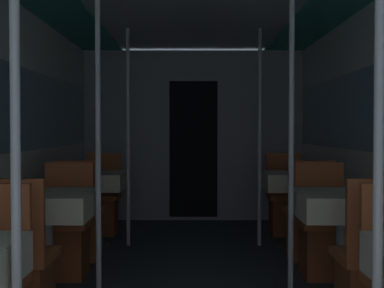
{
  "coord_description": "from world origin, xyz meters",
  "views": [
    {
      "loc": [
        -0.02,
        -1.03,
        1.21
      ],
      "look_at": [
        -0.04,
        3.13,
        1.1
      ],
      "focal_mm": 50.0,
      "sensor_mm": 36.0,
      "label": 1
    }
  ],
  "objects_px": {
    "chair_left_near_1": "(21,282)",
    "chair_left_far_2": "(104,209)",
    "dining_table_left_1": "(48,209)",
    "chair_right_near_1": "(375,282)",
    "dining_table_right_1": "(347,210)",
    "chair_right_far_2": "(288,209)",
    "support_pole_left_1": "(101,141)",
    "support_pole_left_0": "(18,152)",
    "chair_right_near_2": "(310,228)",
    "support_pole_right_0": "(381,152)",
    "chair_left_far_1": "(68,241)",
    "support_pole_left_2": "(130,137)",
    "chair_right_far_1": "(326,241)",
    "support_pole_right_1": "(294,141)",
    "dining_table_left_2": "(94,184)",
    "chair_left_near_2": "(82,228)",
    "support_pole_right_2": "(262,137)",
    "dining_table_right_2": "(298,184)"
  },
  "relations": [
    {
      "from": "support_pole_left_2",
      "to": "support_pole_right_0",
      "type": "height_order",
      "value": "same"
    },
    {
      "from": "chair_left_far_1",
      "to": "dining_table_right_2",
      "type": "xyz_separation_m",
      "value": [
        2.13,
        1.18,
        0.35
      ]
    },
    {
      "from": "chair_left_near_1",
      "to": "chair_right_near_2",
      "type": "distance_m",
      "value": 2.77
    },
    {
      "from": "chair_left_near_1",
      "to": "support_pole_left_2",
      "type": "xyz_separation_m",
      "value": [
        0.38,
        2.36,
        0.84
      ]
    },
    {
      "from": "support_pole_right_0",
      "to": "chair_left_near_1",
      "type": "bearing_deg",
      "value": 146.1
    },
    {
      "from": "support_pole_left_1",
      "to": "dining_table_right_2",
      "type": "relative_size",
      "value": 2.96
    },
    {
      "from": "chair_left_near_1",
      "to": "chair_right_far_2",
      "type": "relative_size",
      "value": 1.0
    },
    {
      "from": "support_pole_left_0",
      "to": "chair_right_near_1",
      "type": "distance_m",
      "value": 2.27
    },
    {
      "from": "support_pole_left_1",
      "to": "chair_right_near_1",
      "type": "xyz_separation_m",
      "value": [
        1.75,
        -0.59,
        -0.84
      ]
    },
    {
      "from": "dining_table_left_2",
      "to": "chair_right_far_1",
      "type": "height_order",
      "value": "chair_right_far_1"
    },
    {
      "from": "dining_table_left_2",
      "to": "chair_left_far_2",
      "type": "relative_size",
      "value": 0.82
    },
    {
      "from": "chair_left_far_1",
      "to": "support_pole_left_2",
      "type": "relative_size",
      "value": 0.41
    },
    {
      "from": "chair_left_far_2",
      "to": "dining_table_right_2",
      "type": "xyz_separation_m",
      "value": [
        2.13,
        -0.59,
        0.35
      ]
    },
    {
      "from": "support_pole_left_2",
      "to": "dining_table_right_1",
      "type": "relative_size",
      "value": 2.96
    },
    {
      "from": "chair_right_near_2",
      "to": "support_pole_right_2",
      "type": "distance_m",
      "value": 1.09
    },
    {
      "from": "dining_table_right_2",
      "to": "chair_right_far_1",
      "type": "bearing_deg",
      "value": -90.0
    },
    {
      "from": "support_pole_left_0",
      "to": "chair_right_far_2",
      "type": "bearing_deg",
      "value": 67.07
    },
    {
      "from": "support_pole_left_2",
      "to": "chair_right_far_1",
      "type": "bearing_deg",
      "value": -33.9
    },
    {
      "from": "dining_table_left_1",
      "to": "dining_table_left_2",
      "type": "distance_m",
      "value": 1.77
    },
    {
      "from": "dining_table_right_1",
      "to": "chair_right_far_2",
      "type": "xyz_separation_m",
      "value": [
        0.0,
        2.36,
        -0.35
      ]
    },
    {
      "from": "dining_table_left_1",
      "to": "chair_left_far_2",
      "type": "distance_m",
      "value": 2.39
    },
    {
      "from": "dining_table_left_2",
      "to": "support_pole_right_1",
      "type": "xyz_separation_m",
      "value": [
        1.75,
        -1.77,
        0.49
      ]
    },
    {
      "from": "chair_left_near_1",
      "to": "chair_left_far_2",
      "type": "relative_size",
      "value": 1.0
    },
    {
      "from": "chair_right_far_1",
      "to": "support_pole_right_2",
      "type": "bearing_deg",
      "value": -72.09
    },
    {
      "from": "chair_left_far_1",
      "to": "support_pole_right_1",
      "type": "height_order",
      "value": "support_pole_right_1"
    },
    {
      "from": "chair_left_near_1",
      "to": "support_pole_left_2",
      "type": "relative_size",
      "value": 0.41
    },
    {
      "from": "chair_left_far_1",
      "to": "support_pole_left_2",
      "type": "xyz_separation_m",
      "value": [
        0.38,
        1.18,
        0.84
      ]
    },
    {
      "from": "dining_table_right_1",
      "to": "chair_right_near_1",
      "type": "bearing_deg",
      "value": -90.0
    },
    {
      "from": "dining_table_left_1",
      "to": "chair_right_near_1",
      "type": "height_order",
      "value": "chair_right_near_1"
    },
    {
      "from": "dining_table_left_2",
      "to": "support_pole_right_0",
      "type": "xyz_separation_m",
      "value": [
        1.75,
        -3.54,
        0.49
      ]
    },
    {
      "from": "support_pole_left_2",
      "to": "support_pole_right_1",
      "type": "bearing_deg",
      "value": -52.27
    },
    {
      "from": "chair_left_far_1",
      "to": "support_pole_right_0",
      "type": "height_order",
      "value": "support_pole_right_0"
    },
    {
      "from": "support_pole_left_0",
      "to": "chair_right_near_2",
      "type": "xyz_separation_m",
      "value": [
        1.75,
        2.95,
        -0.84
      ]
    },
    {
      "from": "support_pole_left_0",
      "to": "support_pole_right_2",
      "type": "bearing_deg",
      "value": 68.85
    },
    {
      "from": "chair_left_far_1",
      "to": "support_pole_right_0",
      "type": "bearing_deg",
      "value": 126.49
    },
    {
      "from": "support_pole_left_0",
      "to": "chair_left_near_1",
      "type": "bearing_deg",
      "value": 107.91
    },
    {
      "from": "chair_right_far_1",
      "to": "support_pole_right_1",
      "type": "distance_m",
      "value": 1.09
    },
    {
      "from": "chair_left_near_2",
      "to": "support_pole_right_2",
      "type": "relative_size",
      "value": 0.41
    },
    {
      "from": "chair_right_far_1",
      "to": "support_pole_right_1",
      "type": "height_order",
      "value": "support_pole_right_1"
    },
    {
      "from": "support_pole_right_0",
      "to": "support_pole_right_2",
      "type": "distance_m",
      "value": 3.54
    },
    {
      "from": "support_pole_left_2",
      "to": "chair_right_near_1",
      "type": "xyz_separation_m",
      "value": [
        1.75,
        -2.36,
        -0.84
      ]
    },
    {
      "from": "chair_right_far_2",
      "to": "support_pole_right_2",
      "type": "xyz_separation_m",
      "value": [
        -0.38,
        -0.59,
        0.84
      ]
    },
    {
      "from": "dining_table_left_2",
      "to": "dining_table_right_1",
      "type": "xyz_separation_m",
      "value": [
        2.13,
        -1.77,
        0.0
      ]
    },
    {
      "from": "chair_right_near_1",
      "to": "chair_right_far_1",
      "type": "xyz_separation_m",
      "value": [
        0.0,
        1.19,
        0.0
      ]
    },
    {
      "from": "chair_left_far_2",
      "to": "support_pole_right_1",
      "type": "height_order",
      "value": "support_pole_right_1"
    },
    {
      "from": "dining_table_left_1",
      "to": "chair_right_far_2",
      "type": "bearing_deg",
      "value": 48.0
    },
    {
      "from": "chair_left_far_2",
      "to": "chair_right_far_2",
      "type": "height_order",
      "value": "same"
    },
    {
      "from": "dining_table_right_1",
      "to": "support_pole_right_0",
      "type": "bearing_deg",
      "value": -102.11
    },
    {
      "from": "support_pole_left_0",
      "to": "support_pole_right_0",
      "type": "distance_m",
      "value": 1.37
    },
    {
      "from": "dining_table_left_1",
      "to": "chair_left_far_2",
      "type": "xyz_separation_m",
      "value": [
        0.0,
        2.36,
        -0.35
      ]
    }
  ]
}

